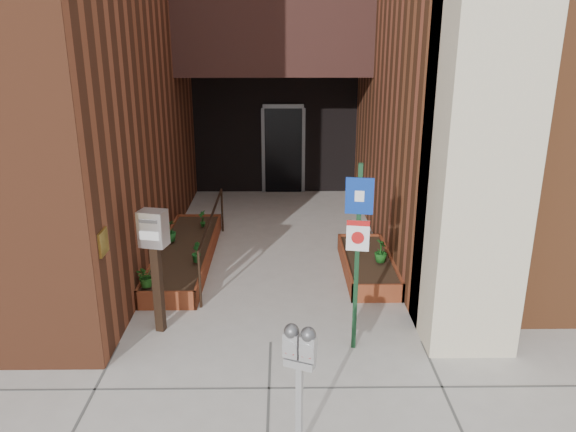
{
  "coord_description": "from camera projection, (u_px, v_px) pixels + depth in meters",
  "views": [
    {
      "loc": [
        0.16,
        -6.49,
        3.93
      ],
      "look_at": [
        0.25,
        1.8,
        1.16
      ],
      "focal_mm": 35.0,
      "sensor_mm": 36.0,
      "label": 1
    }
  ],
  "objects": [
    {
      "name": "shrub_left_d",
      "position": [
        202.0,
        219.0,
        10.79
      ],
      "size": [
        0.23,
        0.23,
        0.32
      ],
      "primitive_type": "imported",
      "rotation": [
        0.0,
        0.0,
        5.25
      ],
      "color": "#195A1A",
      "rests_on": "planter_left"
    },
    {
      "name": "shrub_left_a",
      "position": [
        146.0,
        275.0,
        8.27
      ],
      "size": [
        0.44,
        0.44,
        0.35
      ],
      "primitive_type": "imported",
      "rotation": [
        0.0,
        0.0,
        0.89
      ],
      "color": "#1F5418",
      "rests_on": "planter_left"
    },
    {
      "name": "shrub_right_a",
      "position": [
        381.0,
        251.0,
        9.14
      ],
      "size": [
        0.23,
        0.23,
        0.38
      ],
      "primitive_type": "imported",
      "rotation": [
        0.0,
        0.0,
        1.5
      ],
      "color": "#175017",
      "rests_on": "planter_right"
    },
    {
      "name": "handrail",
      "position": [
        212.0,
        223.0,
        9.66
      ],
      "size": [
        0.04,
        3.34,
        0.9
      ],
      "color": "black",
      "rests_on": "ground"
    },
    {
      "name": "shrub_left_b",
      "position": [
        196.0,
        252.0,
        9.15
      ],
      "size": [
        0.21,
        0.21,
        0.33
      ],
      "primitive_type": "imported",
      "rotation": [
        0.0,
        0.0,
        1.77
      ],
      "color": "#164F1A",
      "rests_on": "planter_left"
    },
    {
      "name": "planter_right",
      "position": [
        368.0,
        266.0,
        9.46
      ],
      "size": [
        0.8,
        2.2,
        0.3
      ],
      "color": "maroon",
      "rests_on": "ground"
    },
    {
      "name": "shrub_right_c",
      "position": [
        357.0,
        229.0,
        10.2
      ],
      "size": [
        0.32,
        0.32,
        0.35
      ],
      "primitive_type": "imported",
      "rotation": [
        0.0,
        0.0,
        4.74
      ],
      "color": "#195217",
      "rests_on": "planter_right"
    },
    {
      "name": "sign_post",
      "position": [
        358.0,
        239.0,
        6.8
      ],
      "size": [
        0.33,
        0.1,
        2.45
      ],
      "color": "#13351C",
      "rests_on": "ground"
    },
    {
      "name": "shrub_left_c",
      "position": [
        170.0,
        231.0,
        10.03
      ],
      "size": [
        0.31,
        0.31,
        0.4
      ],
      "primitive_type": "imported",
      "rotation": [
        0.0,
        0.0,
        3.72
      ],
      "color": "#19581F",
      "rests_on": "planter_left"
    },
    {
      "name": "payment_dropbox",
      "position": [
        155.0,
        246.0,
        7.32
      ],
      "size": [
        0.39,
        0.33,
        1.72
      ],
      "color": "black",
      "rests_on": "ground"
    },
    {
      "name": "planter_left",
      "position": [
        185.0,
        255.0,
        9.9
      ],
      "size": [
        0.9,
        3.6,
        0.3
      ],
      "color": "maroon",
      "rests_on": "ground"
    },
    {
      "name": "shrub_right_b",
      "position": [
        356.0,
        242.0,
        9.61
      ],
      "size": [
        0.24,
        0.24,
        0.33
      ],
      "primitive_type": "imported",
      "rotation": [
        0.0,
        0.0,
        2.47
      ],
      "color": "#1E5117",
      "rests_on": "planter_right"
    },
    {
      "name": "parking_meter",
      "position": [
        300.0,
        356.0,
        5.16
      ],
      "size": [
        0.32,
        0.21,
        1.38
      ],
      "color": "#B3B2B5",
      "rests_on": "ground"
    },
    {
      "name": "ground",
      "position": [
        271.0,
        342.0,
        7.4
      ],
      "size": [
        80.0,
        80.0,
        0.0
      ],
      "primitive_type": "plane",
      "color": "#9E9991",
      "rests_on": "ground"
    }
  ]
}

